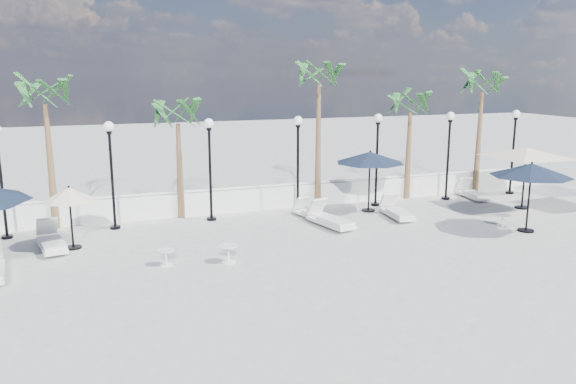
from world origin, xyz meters
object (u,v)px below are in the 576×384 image
object	(u,v)px
lounger_2	(51,242)
parasol_cream_small	(69,195)
lounger_3	(312,213)
lounger_4	(330,220)
parasol_cream_sq_a	(527,148)
lounger_5	(397,212)
lounger_6	(472,193)
parasol_navy_right	(531,170)
parasol_navy_mid	(370,158)

from	to	relation	value
lounger_2	parasol_cream_small	bearing A→B (deg)	-17.85
lounger_3	lounger_4	size ratio (longest dim) A/B	0.81
lounger_2	parasol_cream_small	world-z (taller)	parasol_cream_small
parasol_cream_sq_a	parasol_cream_small	world-z (taller)	parasol_cream_sq_a
lounger_5	parasol_cream_sq_a	bearing A→B (deg)	2.55
lounger_6	parasol_cream_small	bearing A→B (deg)	-167.08
lounger_2	parasol_navy_right	bearing A→B (deg)	-22.96
lounger_3	parasol_cream_sq_a	distance (m)	9.18
parasol_navy_right	lounger_5	bearing A→B (deg)	136.16
parasol_navy_mid	parasol_cream_sq_a	xyz separation A→B (m)	(6.17, -1.75, 0.32)
parasol_navy_mid	parasol_cream_small	size ratio (longest dim) A/B	1.36
parasol_navy_mid	parasol_cream_sq_a	size ratio (longest dim) A/B	0.50
lounger_4	parasol_cream_small	xyz separation A→B (m)	(-8.72, 0.46, 1.46)
lounger_3	parasol_navy_right	xyz separation A→B (m)	(6.41, -4.25, 1.96)
lounger_5	lounger_6	world-z (taller)	lounger_5
lounger_6	parasol_cream_sq_a	world-z (taller)	parasol_cream_sq_a
lounger_6	parasol_navy_mid	world-z (taller)	parasol_navy_mid
lounger_2	lounger_3	size ratio (longest dim) A/B	1.18
lounger_3	parasol_navy_mid	size ratio (longest dim) A/B	0.67
lounger_2	lounger_6	world-z (taller)	lounger_2
lounger_3	lounger_6	xyz separation A→B (m)	(8.02, 0.78, 0.02)
lounger_4	lounger_6	xyz separation A→B (m)	(7.85, 2.13, -0.03)
lounger_2	parasol_cream_sq_a	bearing A→B (deg)	-12.53
parasol_navy_mid	parasol_cream_small	bearing A→B (deg)	-173.84
lounger_2	lounger_5	distance (m)	12.29
lounger_4	parasol_cream_sq_a	distance (m)	8.89
lounger_4	parasol_cream_small	size ratio (longest dim) A/B	1.12
lounger_2	parasol_navy_mid	size ratio (longest dim) A/B	0.79
parasol_navy_mid	parasol_navy_right	size ratio (longest dim) A/B	0.99
lounger_4	lounger_2	bearing A→B (deg)	164.22
lounger_4	parasol_navy_mid	distance (m)	3.51
lounger_4	parasol_cream_small	world-z (taller)	parasol_cream_small
lounger_2	lounger_4	bearing A→B (deg)	-13.87
lounger_4	lounger_6	distance (m)	8.14
lounger_4	parasol_navy_mid	xyz separation A→B (m)	(2.44, 1.67, 1.90)
lounger_4	lounger_5	bearing A→B (deg)	-6.63
parasol_navy_mid	parasol_navy_right	bearing A→B (deg)	-50.14
lounger_2	lounger_3	bearing A→B (deg)	-5.50
lounger_2	lounger_6	bearing A→B (deg)	-5.27
lounger_4	lounger_6	world-z (taller)	lounger_4
parasol_navy_right	parasol_cream_sq_a	xyz separation A→B (m)	(2.36, 2.81, 0.30)
lounger_3	lounger_5	distance (m)	3.27
lounger_4	parasol_cream_small	distance (m)	8.86
lounger_2	parasol_cream_small	xyz separation A→B (m)	(0.63, -0.08, 1.47)
lounger_3	parasol_navy_mid	world-z (taller)	parasol_navy_mid
lounger_2	parasol_navy_right	size ratio (longest dim) A/B	0.79
parasol_navy_mid	parasol_cream_small	xyz separation A→B (m)	(-11.17, -1.21, -0.43)
lounger_6	parasol_navy_mid	bearing A→B (deg)	-167.93
lounger_4	parasol_cream_small	bearing A→B (deg)	164.51
lounger_2	parasol_cream_sq_a	xyz separation A→B (m)	(17.97, -0.62, 2.23)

